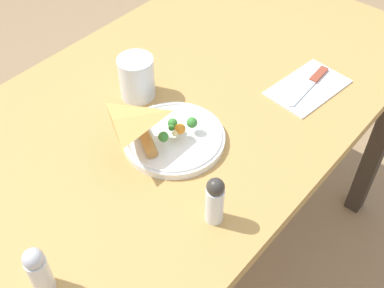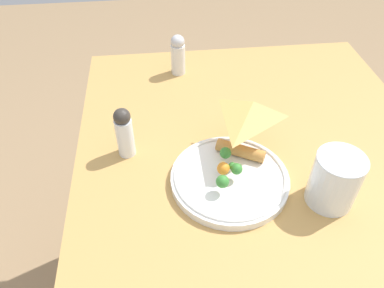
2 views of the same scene
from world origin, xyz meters
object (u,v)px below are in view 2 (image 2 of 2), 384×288
Objects in this scene: dining_table at (282,279)px; milk_glass at (335,180)px; pepper_shaker at (124,132)px; salt_shaker at (178,54)px; plate_pizza at (230,176)px.

dining_table is 0.20m from milk_glass.
dining_table is 0.40m from pepper_shaker.
dining_table is at bearing -165.47° from salt_shaker.
pepper_shaker is (0.25, 0.27, 0.17)m from dining_table.
plate_pizza is 2.10× the size of salt_shaker.
pepper_shaker reaches higher than salt_shaker.
plate_pizza is 0.39m from salt_shaker.
dining_table is at bearing 133.34° from milk_glass.
dining_table is 0.21m from plate_pizza.
plate_pizza is 0.22m from pepper_shaker.
salt_shaker is (0.53, 0.14, 0.16)m from dining_table.
milk_glass is (0.09, -0.09, 0.16)m from dining_table.
plate_pizza is at bearing -170.85° from salt_shaker.
pepper_shaker is at bearing 62.54° from plate_pizza.
plate_pizza is at bearing -117.46° from pepper_shaker.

